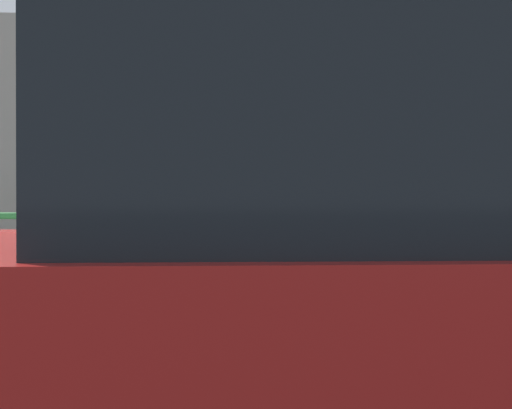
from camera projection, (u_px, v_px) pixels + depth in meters
The scene contains 6 objects.
sidewalk_curb at pixel (311, 365), 4.82m from camera, with size 36.00×2.95×0.15m, color #9E9B93.
parking_meter at pixel (321, 213), 3.63m from camera, with size 0.18×0.19×1.46m.
pedestrian_at_meter at pixel (212, 241), 3.61m from camera, with size 0.60×0.41×1.61m.
parked_hatchback_red at pixel (458, 305), 2.30m from camera, with size 4.02×1.80×1.81m.
background_railing at pixel (291, 244), 6.03m from camera, with size 24.06×0.06×1.02m.
backdrop_wall at pixel (266, 159), 8.87m from camera, with size 32.00×0.50×3.68m, color gray.
Camera 1 is at (-0.71, -3.31, 1.29)m, focal length 46.22 mm.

